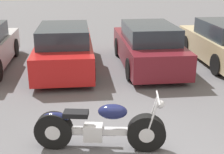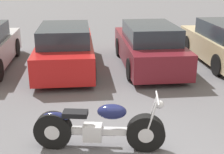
{
  "view_description": "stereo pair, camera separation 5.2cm",
  "coord_description": "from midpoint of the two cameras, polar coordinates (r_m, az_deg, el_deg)",
  "views": [
    {
      "loc": [
        -0.88,
        -4.6,
        3.12
      ],
      "look_at": [
        -0.17,
        1.92,
        0.85
      ],
      "focal_mm": 50.0,
      "sensor_mm": 36.0,
      "label": 1
    },
    {
      "loc": [
        -0.83,
        -4.6,
        3.12
      ],
      "look_at": [
        -0.17,
        1.92,
        0.85
      ],
      "focal_mm": 50.0,
      "sensor_mm": 36.0,
      "label": 2
    }
  ],
  "objects": [
    {
      "name": "motorcycle",
      "position": [
        5.69,
        -2.39,
        -9.22
      ],
      "size": [
        2.37,
        0.81,
        1.05
      ],
      "color": "black",
      "rests_on": "ground_plane"
    },
    {
      "name": "parked_car_maroon",
      "position": [
        10.51,
        6.85,
        5.57
      ],
      "size": [
        1.81,
        4.52,
        1.46
      ],
      "color": "maroon",
      "rests_on": "ground_plane"
    },
    {
      "name": "parked_car_red",
      "position": [
        10.27,
        -8.36,
        5.18
      ],
      "size": [
        1.81,
        4.52,
        1.46
      ],
      "color": "red",
      "rests_on": "ground_plane"
    }
  ]
}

